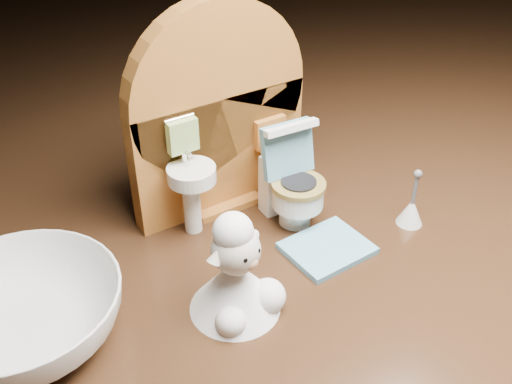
% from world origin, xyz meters
% --- Properties ---
extents(backdrop_panel, '(0.13, 0.05, 0.15)m').
position_xyz_m(backdrop_panel, '(-0.00, 0.06, 0.07)').
color(backdrop_panel, '#A66325').
rests_on(backdrop_panel, ground).
extents(toy_toilet, '(0.04, 0.05, 0.07)m').
position_xyz_m(toy_toilet, '(0.03, 0.02, 0.03)').
color(toy_toilet, white).
rests_on(toy_toilet, ground).
extents(bath_mat, '(0.05, 0.04, 0.00)m').
position_xyz_m(bath_mat, '(0.03, -0.02, 0.00)').
color(bath_mat, '#64A4C2').
rests_on(bath_mat, ground).
extents(toilet_brush, '(0.02, 0.02, 0.04)m').
position_xyz_m(toilet_brush, '(0.10, -0.03, 0.01)').
color(toilet_brush, white).
rests_on(toilet_brush, ground).
extents(plush_lamb, '(0.05, 0.05, 0.07)m').
position_xyz_m(plush_lamb, '(-0.05, -0.03, 0.02)').
color(plush_lamb, white).
rests_on(plush_lamb, ground).
extents(ceramic_bowl, '(0.14, 0.14, 0.03)m').
position_xyz_m(ceramic_bowl, '(-0.16, 0.01, 0.02)').
color(ceramic_bowl, white).
rests_on(ceramic_bowl, ground).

